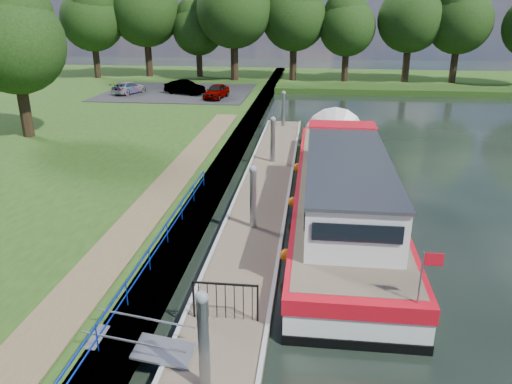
# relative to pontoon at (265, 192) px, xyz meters

# --- Properties ---
(bank_edge) EXTENTS (1.10, 90.00, 0.78)m
(bank_edge) POSITION_rel_pontoon_xyz_m (-2.55, 2.00, 0.20)
(bank_edge) COLOR #473D2D
(bank_edge) RESTS_ON ground
(far_bank) EXTENTS (60.00, 18.00, 0.60)m
(far_bank) POSITION_rel_pontoon_xyz_m (12.00, 39.00, 0.12)
(far_bank) COLOR #203E11
(far_bank) RESTS_ON ground
(footpath) EXTENTS (1.60, 40.00, 0.05)m
(footpath) POSITION_rel_pontoon_xyz_m (-4.40, -5.00, 0.62)
(footpath) COLOR brown
(footpath) RESTS_ON riverbank
(carpark) EXTENTS (14.00, 12.00, 0.06)m
(carpark) POSITION_rel_pontoon_xyz_m (-11.00, 25.00, 0.62)
(carpark) COLOR black
(carpark) RESTS_ON riverbank
(blue_fence) EXTENTS (0.04, 18.04, 0.72)m
(blue_fence) POSITION_rel_pontoon_xyz_m (-2.75, -10.00, 1.13)
(blue_fence) COLOR #0C2DBF
(blue_fence) RESTS_ON riverbank
(pontoon) EXTENTS (2.50, 30.00, 0.56)m
(pontoon) POSITION_rel_pontoon_xyz_m (0.00, 0.00, 0.00)
(pontoon) COLOR brown
(pontoon) RESTS_ON ground
(mooring_piles) EXTENTS (0.30, 27.30, 3.55)m
(mooring_piles) POSITION_rel_pontoon_xyz_m (0.00, 0.00, 1.10)
(mooring_piles) COLOR gray
(mooring_piles) RESTS_ON ground
(gangway) EXTENTS (2.58, 1.00, 0.92)m
(gangway) POSITION_rel_pontoon_xyz_m (-1.85, -12.50, 0.44)
(gangway) COLOR #A5A8AD
(gangway) RESTS_ON ground
(gate_panel) EXTENTS (1.85, 0.05, 1.15)m
(gate_panel) POSITION_rel_pontoon_xyz_m (-0.00, -10.80, 0.97)
(gate_panel) COLOR black
(gate_panel) RESTS_ON ground
(barge) EXTENTS (4.36, 21.15, 4.78)m
(barge) POSITION_rel_pontoon_xyz_m (3.60, -0.85, 0.90)
(barge) COLOR black
(barge) RESTS_ON ground
(horizon_trees) EXTENTS (54.38, 10.03, 12.87)m
(horizon_trees) POSITION_rel_pontoon_xyz_m (-1.61, 35.68, 7.76)
(horizon_trees) COLOR #332316
(horizon_trees) RESTS_ON ground
(bank_tree_a) EXTENTS (6.12, 6.12, 9.72)m
(bank_tree_a) POSITION_rel_pontoon_xyz_m (-15.99, 7.08, 6.84)
(bank_tree_a) COLOR #332316
(bank_tree_a) RESTS_ON riverbank
(car_a) EXTENTS (2.09, 3.93, 1.27)m
(car_a) POSITION_rel_pontoon_xyz_m (-6.58, 21.91, 1.29)
(car_a) COLOR #999999
(car_a) RESTS_ON carpark
(car_b) EXTENTS (4.13, 2.64, 1.29)m
(car_b) POSITION_rel_pontoon_xyz_m (-9.98, 23.84, 1.29)
(car_b) COLOR #999999
(car_b) RESTS_ON carpark
(car_c) EXTENTS (2.82, 4.10, 1.10)m
(car_c) POSITION_rel_pontoon_xyz_m (-15.33, 23.56, 1.20)
(car_c) COLOR #999999
(car_c) RESTS_ON carpark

